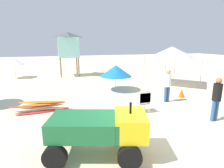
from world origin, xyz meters
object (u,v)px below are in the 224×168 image
(lifeguard_near_center, at_px, (168,84))
(beach_umbrella_mid, at_px, (116,71))
(popup_canopy, at_px, (172,52))
(stacked_plastic_chairs, at_px, (144,100))
(traffic_cone_near, at_px, (182,93))
(utility_cart, at_px, (100,128))
(surfboard_pile, at_px, (41,107))
(beach_umbrella_left, at_px, (14,61))
(lifeguard_tower, at_px, (68,45))
(lifeguard_near_left, at_px, (217,97))

(lifeguard_near_center, height_order, beach_umbrella_mid, lifeguard_near_center)
(lifeguard_near_center, height_order, popup_canopy, popup_canopy)
(stacked_plastic_chairs, height_order, traffic_cone_near, stacked_plastic_chairs)
(utility_cart, distance_m, surfboard_pile, 4.25)
(traffic_cone_near, bearing_deg, beach_umbrella_mid, 140.71)
(utility_cart, xyz_separation_m, beach_umbrella_left, (-4.50, 12.83, 0.70))
(stacked_plastic_chairs, bearing_deg, beach_umbrella_left, 123.66)
(surfboard_pile, distance_m, beach_umbrella_mid, 5.11)
(popup_canopy, height_order, traffic_cone_near, popup_canopy)
(lifeguard_near_center, relative_size, beach_umbrella_left, 0.94)
(utility_cart, height_order, beach_umbrella_left, beach_umbrella_left)
(stacked_plastic_chairs, relative_size, traffic_cone_near, 2.06)
(beach_umbrella_left, bearing_deg, lifeguard_near_center, -47.11)
(popup_canopy, xyz_separation_m, lifeguard_tower, (-6.70, 6.04, 0.48))
(popup_canopy, distance_m, traffic_cone_near, 3.67)
(utility_cart, relative_size, lifeguard_near_left, 1.62)
(beach_umbrella_left, height_order, beach_umbrella_mid, beach_umbrella_left)
(stacked_plastic_chairs, xyz_separation_m, surfboard_pile, (-4.30, 1.51, -0.37))
(lifeguard_near_center, relative_size, traffic_cone_near, 3.42)
(stacked_plastic_chairs, distance_m, beach_umbrella_left, 12.68)
(popup_canopy, xyz_separation_m, traffic_cone_near, (-1.16, -2.75, -2.13))
(beach_umbrella_left, bearing_deg, lifeguard_near_left, -52.49)
(lifeguard_near_left, height_order, beach_umbrella_left, beach_umbrella_left)
(utility_cart, height_order, traffic_cone_near, utility_cart)
(stacked_plastic_chairs, xyz_separation_m, beach_umbrella_mid, (0.06, 3.96, 0.68))
(beach_umbrella_left, bearing_deg, utility_cart, -70.69)
(lifeguard_near_left, relative_size, lifeguard_tower, 0.43)
(beach_umbrella_mid, distance_m, traffic_cone_near, 4.11)
(utility_cart, bearing_deg, lifeguard_tower, 89.46)
(utility_cart, xyz_separation_m, lifeguard_near_center, (4.36, 3.30, 0.19))
(stacked_plastic_chairs, relative_size, lifeguard_near_left, 0.59)
(surfboard_pile, relative_size, beach_umbrella_mid, 1.26)
(stacked_plastic_chairs, height_order, surfboard_pile, stacked_plastic_chairs)
(surfboard_pile, bearing_deg, lifeguard_near_center, -4.85)
(lifeguard_tower, bearing_deg, popup_canopy, -42.04)
(beach_umbrella_mid, bearing_deg, surfboard_pile, -150.65)
(beach_umbrella_mid, bearing_deg, lifeguard_near_left, -68.24)
(lifeguard_near_center, xyz_separation_m, beach_umbrella_left, (-8.86, 9.54, 0.51))
(lifeguard_near_center, xyz_separation_m, beach_umbrella_mid, (-1.79, 2.97, 0.31))
(utility_cart, xyz_separation_m, stacked_plastic_chairs, (2.51, 2.31, -0.18))
(surfboard_pile, bearing_deg, beach_umbrella_left, 106.75)
(beach_umbrella_mid, xyz_separation_m, traffic_cone_near, (3.08, -2.52, -1.04))
(lifeguard_tower, height_order, traffic_cone_near, lifeguard_tower)
(utility_cart, bearing_deg, lifeguard_near_left, 8.99)
(lifeguard_near_left, relative_size, lifeguard_near_center, 1.02)
(lifeguard_near_left, distance_m, beach_umbrella_left, 15.24)
(lifeguard_tower, relative_size, beach_umbrella_mid, 1.97)
(surfboard_pile, bearing_deg, popup_canopy, 17.35)
(lifeguard_near_center, bearing_deg, popup_canopy, 52.61)
(lifeguard_near_left, height_order, lifeguard_near_center, lifeguard_near_left)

